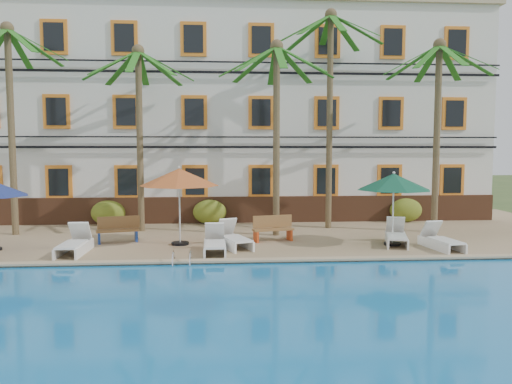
{
  "coord_description": "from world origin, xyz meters",
  "views": [
    {
      "loc": [
        -0.37,
        -15.68,
        3.64
      ],
      "look_at": [
        0.98,
        3.0,
        2.0
      ],
      "focal_mm": 35.0,
      "sensor_mm": 36.0,
      "label": 1
    }
  ],
  "objects": [
    {
      "name": "palm_d",
      "position": [
        4.25,
        5.2,
        6.06
      ],
      "size": [
        4.43,
        4.43,
        9.16
      ],
      "color": "brown",
      "rests_on": "pool_deck"
    },
    {
      "name": "shrub_mid",
      "position": [
        -0.84,
        6.6,
        0.8
      ],
      "size": [
        1.5,
        0.9,
        1.1
      ],
      "primitive_type": "ellipsoid",
      "color": "#1C5D1A",
      "rests_on": "pool_deck"
    },
    {
      "name": "pool_coping",
      "position": [
        0.0,
        -0.9,
        0.28
      ],
      "size": [
        30.0,
        0.35,
        0.06
      ],
      "primitive_type": "cube",
      "color": "tan",
      "rests_on": "pool_deck"
    },
    {
      "name": "bench_left",
      "position": [
        -4.09,
        2.52,
        0.72
      ],
      "size": [
        1.57,
        0.85,
        0.93
      ],
      "color": "olive",
      "rests_on": "pool_deck"
    },
    {
      "name": "shrub_right",
      "position": [
        8.18,
        6.6,
        0.8
      ],
      "size": [
        1.5,
        0.9,
        1.1
      ],
      "primitive_type": "ellipsoid",
      "color": "#1C5D1A",
      "rests_on": "pool_deck"
    },
    {
      "name": "palm_b",
      "position": [
        -3.61,
        4.95,
        5.13
      ],
      "size": [
        4.43,
        4.43,
        7.54
      ],
      "color": "brown",
      "rests_on": "pool_deck"
    },
    {
      "name": "ground",
      "position": [
        0.0,
        0.0,
        0.0
      ],
      "size": [
        100.0,
        100.0,
        0.0
      ],
      "primitive_type": "plane",
      "color": "#384C23",
      "rests_on": "ground"
    },
    {
      "name": "umbrella_green",
      "position": [
        5.66,
        1.24,
        2.47
      ],
      "size": [
        2.6,
        2.6,
        2.59
      ],
      "color": "black",
      "rests_on": "pool_deck"
    },
    {
      "name": "umbrella_red",
      "position": [
        -1.79,
        1.86,
        2.62
      ],
      "size": [
        2.78,
        2.78,
        2.77
      ],
      "color": "black",
      "rests_on": "pool_deck"
    },
    {
      "name": "pool_deck",
      "position": [
        0.0,
        5.0,
        0.12
      ],
      "size": [
        30.0,
        12.0,
        0.25
      ],
      "primitive_type": "cube",
      "color": "tan",
      "rests_on": "ground"
    },
    {
      "name": "hotel_building",
      "position": [
        0.0,
        9.98,
        5.37
      ],
      "size": [
        25.4,
        6.44,
        10.22
      ],
      "color": "silver",
      "rests_on": "pool_deck"
    },
    {
      "name": "palm_e",
      "position": [
        8.32,
        3.84,
        5.24
      ],
      "size": [
        4.43,
        4.43,
        7.72
      ],
      "color": "brown",
      "rests_on": "pool_deck"
    },
    {
      "name": "lounger_b",
      "position": [
        -5.08,
        0.63,
        0.56
      ],
      "size": [
        0.75,
        2.04,
        0.96
      ],
      "color": "white",
      "rests_on": "pool_deck"
    },
    {
      "name": "bench_right",
      "position": [
        1.54,
        2.36,
        0.72
      ],
      "size": [
        1.57,
        0.81,
        0.93
      ],
      "color": "olive",
      "rests_on": "pool_deck"
    },
    {
      "name": "lounger_f",
      "position": [
        7.08,
        0.5,
        0.54
      ],
      "size": [
        0.93,
        1.98,
        0.9
      ],
      "color": "white",
      "rests_on": "pool_deck"
    },
    {
      "name": "lounger_d",
      "position": [
        0.06,
        1.27,
        0.56
      ],
      "size": [
        1.36,
        2.13,
        0.95
      ],
      "color": "white",
      "rests_on": "pool_deck"
    },
    {
      "name": "palm_c",
      "position": [
        1.81,
        3.56,
        5.11
      ],
      "size": [
        4.43,
        4.43,
        7.52
      ],
      "color": "brown",
      "rests_on": "pool_deck"
    },
    {
      "name": "lounger_c",
      "position": [
        -0.56,
        0.39,
        0.55
      ],
      "size": [
        0.73,
        1.98,
        0.93
      ],
      "color": "white",
      "rests_on": "pool_deck"
    },
    {
      "name": "palm_a",
      "position": [
        -8.44,
        4.43,
        5.52
      ],
      "size": [
        4.43,
        4.43,
        8.22
      ],
      "color": "brown",
      "rests_on": "pool_deck"
    },
    {
      "name": "lounger_e",
      "position": [
        5.84,
        1.33,
        0.55
      ],
      "size": [
        1.23,
        2.1,
        0.94
      ],
      "color": "white",
      "rests_on": "pool_deck"
    },
    {
      "name": "shrub_left",
      "position": [
        -5.31,
        6.6,
        0.8
      ],
      "size": [
        1.5,
        0.9,
        1.1
      ],
      "primitive_type": "ellipsoid",
      "color": "#1C5D1A",
      "rests_on": "pool_deck"
    },
    {
      "name": "pool_ladder",
      "position": [
        -1.51,
        -1.0,
        0.25
      ],
      "size": [
        0.54,
        0.74,
        0.74
      ],
      "color": "silver",
      "rests_on": "ground"
    },
    {
      "name": "swimming_pool",
      "position": [
        0.0,
        -7.0,
        0.1
      ],
      "size": [
        26.0,
        12.0,
        0.2
      ],
      "primitive_type": "cube",
      "color": "#1873B8",
      "rests_on": "ground"
    }
  ]
}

